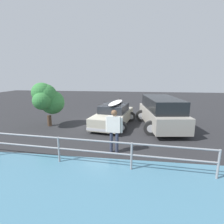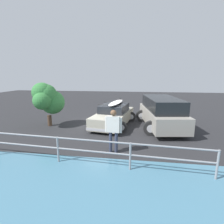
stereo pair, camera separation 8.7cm
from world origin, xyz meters
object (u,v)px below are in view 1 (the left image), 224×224
Objects in this scene: suv_car at (161,112)px; bush_near_left at (47,99)px; sedan_car at (114,115)px; person_bystander at (114,127)px.

bush_near_left is (6.71, 0.71, 0.78)m from suv_car.
suv_car is at bearing -173.96° from bush_near_left.
sedan_car is 3.99m from person_bystander.
suv_car is (-2.84, 0.12, 0.30)m from sedan_car.
sedan_car is at bearing -167.82° from bush_near_left.
person_bystander is (-0.52, 3.94, 0.43)m from sedan_car.
person_bystander is at bearing 97.51° from sedan_car.
bush_near_left reaches higher than person_bystander.
bush_near_left is (3.87, 0.83, 1.08)m from sedan_car.
person_bystander is 5.41m from bush_near_left.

